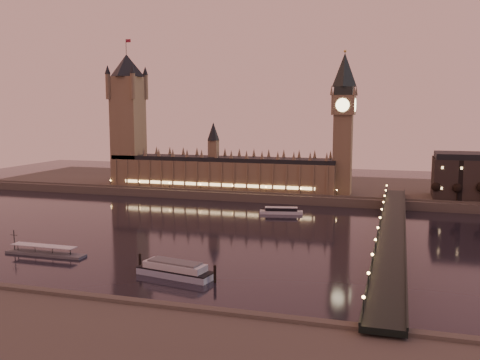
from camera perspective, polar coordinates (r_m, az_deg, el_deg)
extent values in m
plane|color=black|center=(296.77, -2.28, -5.68)|extent=(700.00, 700.00, 0.00)
cube|color=#423D35|center=(447.42, 8.31, -0.89)|extent=(560.00, 130.00, 6.00)
cube|color=brown|center=(419.45, -2.06, 0.56)|extent=(180.00, 26.00, 22.00)
cube|color=black|center=(418.11, -2.06, 2.28)|extent=(180.00, 22.00, 3.20)
cube|color=#FFCC7F|center=(407.59, -2.67, -0.50)|extent=(153.00, 0.25, 2.20)
cube|color=brown|center=(449.05, -11.82, 5.09)|extent=(22.00, 22.00, 88.00)
cone|color=black|center=(450.09, -12.01, 11.85)|extent=(31.68, 31.68, 18.00)
cylinder|color=black|center=(451.52, -12.06, 13.74)|extent=(0.44, 0.44, 12.00)
cube|color=maroon|center=(451.00, -11.82, 14.33)|extent=(4.00, 0.15, 2.50)
cube|color=brown|center=(397.41, 10.88, 2.65)|extent=(13.00, 13.00, 58.00)
cube|color=brown|center=(396.07, 11.01, 7.85)|extent=(16.00, 16.00, 14.00)
cylinder|color=#FFEAA5|center=(387.94, 10.88, 7.86)|extent=(9.60, 0.35, 9.60)
cylinder|color=#FFEAA5|center=(397.00, 9.82, 7.88)|extent=(0.35, 9.60, 9.60)
cube|color=black|center=(396.28, 11.05, 9.30)|extent=(13.00, 13.00, 6.00)
cone|color=black|center=(397.07, 11.10, 11.46)|extent=(17.68, 17.68, 24.00)
sphere|color=gold|center=(398.21, 11.15, 13.32)|extent=(2.00, 2.00, 2.00)
cube|color=black|center=(279.42, 15.91, -5.12)|extent=(13.00, 260.00, 2.00)
cube|color=black|center=(279.23, 14.63, -4.77)|extent=(0.60, 260.00, 1.00)
cube|color=black|center=(279.11, 17.22, -4.87)|extent=(0.60, 260.00, 1.00)
cylinder|color=black|center=(386.79, 19.93, -1.38)|extent=(0.70, 0.70, 9.89)
sphere|color=black|center=(386.06, 19.97, -0.62)|extent=(6.60, 6.60, 6.60)
cylinder|color=black|center=(388.01, 22.25, -1.47)|extent=(0.70, 0.70, 9.89)
sphere|color=black|center=(387.28, 22.29, -0.71)|extent=(6.60, 6.60, 6.60)
cube|color=silver|center=(351.31, 4.42, -3.45)|extent=(28.58, 11.42, 2.05)
cube|color=black|center=(350.92, 4.42, -3.13)|extent=(21.25, 8.93, 2.05)
cube|color=silver|center=(350.70, 4.42, -2.93)|extent=(21.84, 9.28, 0.37)
cube|color=#99A9C3|center=(222.99, -6.94, -9.86)|extent=(33.83, 15.00, 2.66)
cube|color=black|center=(222.52, -6.95, -9.47)|extent=(33.83, 15.00, 0.51)
cube|color=silver|center=(222.07, -6.95, -9.08)|extent=(27.62, 12.88, 2.66)
cube|color=#595B5E|center=(221.59, -6.96, -8.66)|extent=(23.41, 11.13, 0.72)
cylinder|color=black|center=(233.69, -10.62, -8.57)|extent=(1.12, 1.12, 6.95)
cylinder|color=black|center=(213.85, -2.70, -9.98)|extent=(1.12, 1.12, 6.95)
cube|color=#595B5E|center=(269.05, -20.02, -7.40)|extent=(40.42, 6.74, 1.15)
cube|color=silver|center=(268.70, -20.22, -6.59)|extent=(32.72, 5.77, 0.29)
cylinder|color=black|center=(278.33, -22.95, -5.91)|extent=(0.38, 0.38, 9.62)
cylinder|color=black|center=(277.81, -22.97, -5.43)|extent=(3.85, 0.23, 0.23)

